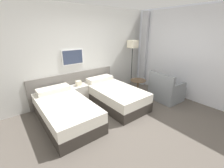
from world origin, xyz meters
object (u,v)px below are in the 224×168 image
bed_near_door (65,111)px  floor_lamp (133,47)px  side_table (138,85)px  nightstand (79,93)px  armchair (166,91)px  bed_near_window (114,95)px

bed_near_door → floor_lamp: (2.77, 0.63, 1.21)m
floor_lamp → side_table: bearing=-120.9°
nightstand → side_table: bearing=-27.2°
floor_lamp → armchair: (0.08, -1.39, -1.18)m
bed_near_window → side_table: 0.91m
side_table → armchair: 0.85m
armchair → nightstand: bearing=58.2°
bed_near_door → floor_lamp: size_ratio=1.13×
bed_near_door → nightstand: (0.72, 0.73, 0.00)m
bed_near_window → armchair: (1.41, -0.76, 0.02)m
bed_near_door → side_table: size_ratio=3.39×
floor_lamp → side_table: size_ratio=2.99×
bed_near_window → side_table: bed_near_window is taller
bed_near_door → bed_near_window: 1.44m
bed_near_door → side_table: bed_near_door is taller
side_table → bed_near_door: bearing=177.6°
bed_near_window → armchair: armchair is taller
floor_lamp → armchair: bearing=-86.6°
nightstand → armchair: size_ratio=0.75×
nightstand → armchair: 2.60m
bed_near_door → armchair: size_ratio=2.21×
bed_near_window → bed_near_door: bearing=180.0°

